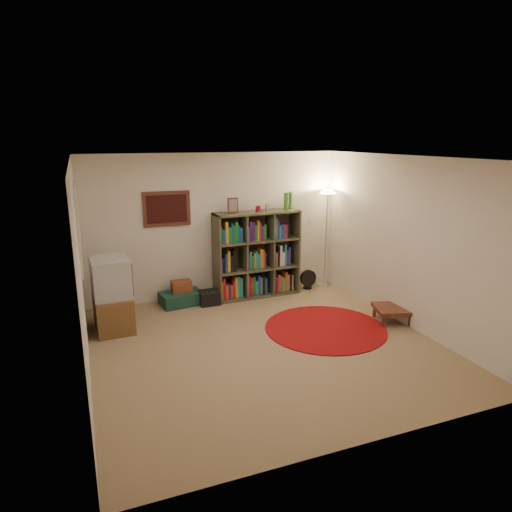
{
  "coord_description": "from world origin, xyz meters",
  "views": [
    {
      "loc": [
        -2.18,
        -5.28,
        2.75
      ],
      "look_at": [
        0.1,
        0.6,
        1.1
      ],
      "focal_mm": 32.0,
      "sensor_mm": 36.0,
      "label": 1
    }
  ],
  "objects_px": {
    "floor_lamp": "(327,206)",
    "side_table": "(392,309)",
    "floor_fan": "(308,279)",
    "bookshelf": "(255,256)",
    "tv_stand": "(112,295)",
    "suitcase": "(181,298)"
  },
  "relations": [
    {
      "from": "floor_fan",
      "to": "suitcase",
      "type": "height_order",
      "value": "floor_fan"
    },
    {
      "from": "floor_fan",
      "to": "side_table",
      "type": "relative_size",
      "value": 0.57
    },
    {
      "from": "floor_fan",
      "to": "side_table",
      "type": "xyz_separation_m",
      "value": [
        0.47,
        -1.87,
        0.01
      ]
    },
    {
      "from": "floor_fan",
      "to": "side_table",
      "type": "bearing_deg",
      "value": -80.48
    },
    {
      "from": "floor_lamp",
      "to": "floor_fan",
      "type": "xyz_separation_m",
      "value": [
        -0.39,
        -0.08,
        -1.33
      ]
    },
    {
      "from": "tv_stand",
      "to": "side_table",
      "type": "xyz_separation_m",
      "value": [
        3.99,
        -1.25,
        -0.32
      ]
    },
    {
      "from": "tv_stand",
      "to": "suitcase",
      "type": "bearing_deg",
      "value": 26.9
    },
    {
      "from": "tv_stand",
      "to": "bookshelf",
      "type": "bearing_deg",
      "value": 11.47
    },
    {
      "from": "bookshelf",
      "to": "floor_fan",
      "type": "distance_m",
      "value": 1.18
    },
    {
      "from": "floor_lamp",
      "to": "side_table",
      "type": "relative_size",
      "value": 2.85
    },
    {
      "from": "floor_fan",
      "to": "tv_stand",
      "type": "distance_m",
      "value": 3.59
    },
    {
      "from": "floor_lamp",
      "to": "tv_stand",
      "type": "xyz_separation_m",
      "value": [
        -3.91,
        -0.69,
        -0.99
      ]
    },
    {
      "from": "bookshelf",
      "to": "floor_lamp",
      "type": "relative_size",
      "value": 0.99
    },
    {
      "from": "floor_fan",
      "to": "side_table",
      "type": "height_order",
      "value": "floor_fan"
    },
    {
      "from": "tv_stand",
      "to": "side_table",
      "type": "relative_size",
      "value": 1.68
    },
    {
      "from": "floor_lamp",
      "to": "side_table",
      "type": "xyz_separation_m",
      "value": [
        0.08,
        -1.95,
        -1.32
      ]
    },
    {
      "from": "floor_fan",
      "to": "suitcase",
      "type": "xyz_separation_m",
      "value": [
        -2.38,
        0.03,
        -0.07
      ]
    },
    {
      "from": "bookshelf",
      "to": "side_table",
      "type": "distance_m",
      "value": 2.48
    },
    {
      "from": "floor_lamp",
      "to": "side_table",
      "type": "height_order",
      "value": "floor_lamp"
    },
    {
      "from": "tv_stand",
      "to": "side_table",
      "type": "distance_m",
      "value": 4.19
    },
    {
      "from": "floor_fan",
      "to": "bookshelf",
      "type": "bearing_deg",
      "value": 174.17
    },
    {
      "from": "tv_stand",
      "to": "side_table",
      "type": "height_order",
      "value": "tv_stand"
    }
  ]
}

